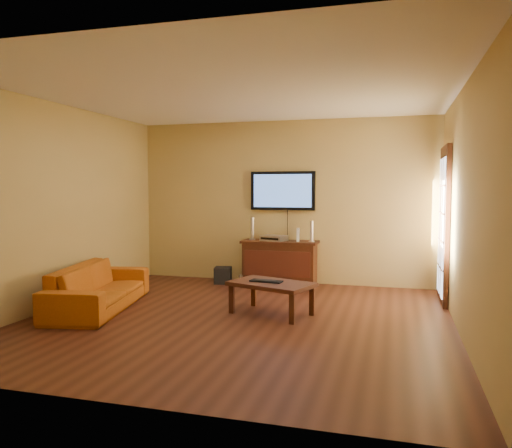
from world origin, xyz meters
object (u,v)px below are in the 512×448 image
at_px(sofa, 99,280).
at_px(subwoofer, 223,275).
at_px(speaker_left, 252,229).
at_px(game_console, 298,235).
at_px(coffee_table, 271,286).
at_px(speaker_right, 312,232).
at_px(bottle, 241,280).
at_px(keyboard, 266,281).
at_px(media_console, 280,262).
at_px(av_receiver, 274,238).
at_px(television, 283,191).

distance_m(sofa, subwoofer, 2.31).
xyz_separation_m(speaker_left, game_console, (0.78, -0.04, -0.07)).
xyz_separation_m(coffee_table, speaker_right, (0.19, 1.90, 0.52)).
distance_m(subwoofer, bottle, 0.37).
bearing_deg(keyboard, media_console, 97.88).
relative_size(coffee_table, subwoofer, 4.26).
bearing_deg(coffee_table, media_console, 99.84).
distance_m(speaker_left, speaker_right, 1.00).
bearing_deg(av_receiver, speaker_right, 18.82).
xyz_separation_m(av_receiver, game_console, (0.40, 0.01, 0.06)).
distance_m(television, coffee_table, 2.44).
xyz_separation_m(speaker_left, subwoofer, (-0.46, -0.18, -0.76)).
bearing_deg(bottle, speaker_left, 70.02).
bearing_deg(sofa, subwoofer, -37.06).
xyz_separation_m(media_console, subwoofer, (-0.93, -0.16, -0.23)).
relative_size(speaker_left, subwoofer, 1.39).
height_order(game_console, subwoofer, game_console).
distance_m(media_console, bottle, 0.70).
bearing_deg(coffee_table, av_receiver, 102.69).
relative_size(speaker_left, av_receiver, 0.96).
xyz_separation_m(speaker_left, keyboard, (0.74, -1.94, -0.48)).
relative_size(av_receiver, bottle, 2.03).
xyz_separation_m(coffee_table, bottle, (-0.92, 1.64, -0.26)).
distance_m(sofa, bottle, 2.39).
height_order(speaker_left, bottle, speaker_left).
relative_size(game_console, subwoofer, 0.79).
distance_m(coffee_table, sofa, 2.28).
height_order(media_console, av_receiver, av_receiver).
bearing_deg(speaker_left, coffee_table, -67.38).
bearing_deg(keyboard, coffee_table, -1.25).
height_order(bottle, keyboard, keyboard).
distance_m(sofa, speaker_right, 3.34).
bearing_deg(sofa, television, -49.92).
bearing_deg(subwoofer, speaker_right, -6.01).
height_order(coffee_table, sofa, sofa).
height_order(coffee_table, speaker_right, speaker_right).
height_order(sofa, keyboard, sofa).
relative_size(sofa, bottle, 10.24).
height_order(coffee_table, subwoofer, coffee_table).
relative_size(media_console, speaker_right, 3.69).
xyz_separation_m(game_console, subwoofer, (-1.24, -0.15, -0.69)).
bearing_deg(speaker_right, television, 158.31).
bearing_deg(bottle, sofa, -124.40).
relative_size(media_console, keyboard, 2.97).
bearing_deg(speaker_right, subwoofer, -174.32).
distance_m(coffee_table, game_console, 1.96).
relative_size(coffee_table, game_console, 5.41).
height_order(coffee_table, game_console, game_console).
height_order(media_console, speaker_right, speaker_right).
relative_size(av_receiver, game_console, 1.83).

